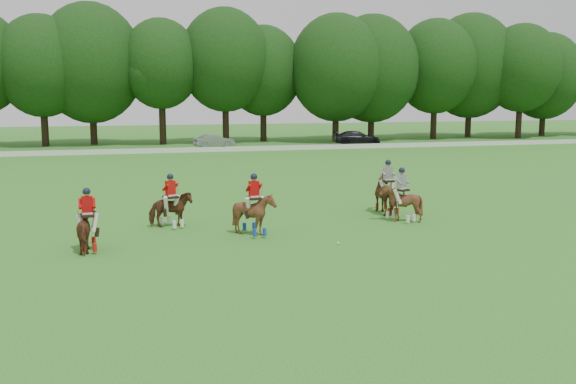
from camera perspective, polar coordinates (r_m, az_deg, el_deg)
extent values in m
plane|color=#2A7220|center=(21.16, -1.91, -5.62)|extent=(180.00, 180.00, 0.00)
cylinder|color=black|center=(68.90, -20.83, 5.75)|extent=(0.70, 0.70, 4.64)
ellipsoid|color=black|center=(68.89, -21.08, 10.42)|extent=(8.80, 8.80, 10.13)
cylinder|color=black|center=(69.61, -16.91, 5.83)|extent=(0.70, 0.70, 4.31)
ellipsoid|color=black|center=(69.60, -17.14, 10.90)|extent=(10.67, 10.67, 12.27)
cylinder|color=black|center=(68.18, -11.09, 6.38)|extent=(0.70, 0.70, 5.24)
ellipsoid|color=black|center=(68.20, -11.24, 11.12)|extent=(8.06, 8.06, 9.26)
cylinder|color=black|center=(69.19, -5.56, 6.51)|extent=(0.70, 0.70, 5.19)
ellipsoid|color=black|center=(69.22, -5.64, 11.61)|extent=(9.50, 9.50, 10.92)
cylinder|color=black|center=(71.40, -2.20, 6.33)|extent=(0.70, 0.70, 4.48)
ellipsoid|color=black|center=(71.38, -2.23, 10.72)|extent=(8.60, 8.60, 9.89)
cylinder|color=black|center=(70.75, 4.25, 6.18)|extent=(0.70, 0.70, 4.21)
ellipsoid|color=black|center=(70.74, 4.31, 10.96)|extent=(10.11, 10.11, 11.63)
cylinder|color=black|center=(73.68, 7.40, 6.18)|extent=(0.70, 0.70, 4.07)
ellipsoid|color=black|center=(73.66, 7.49, 10.82)|extent=(10.46, 10.46, 12.03)
cylinder|color=black|center=(77.18, 12.82, 6.42)|extent=(0.70, 0.70, 4.79)
ellipsoid|color=black|center=(77.19, 12.97, 10.83)|extent=(9.47, 9.47, 10.89)
cylinder|color=black|center=(81.18, 15.73, 6.29)|extent=(0.70, 0.70, 4.44)
ellipsoid|color=black|center=(81.19, 15.92, 10.73)|extent=(10.84, 10.84, 12.47)
cylinder|color=black|center=(81.08, 19.84, 6.25)|extent=(0.70, 0.70, 4.86)
ellipsoid|color=black|center=(81.09, 20.05, 10.33)|extent=(8.94, 8.94, 10.28)
cylinder|color=black|center=(86.69, 21.67, 5.96)|extent=(0.70, 0.70, 3.90)
ellipsoid|color=black|center=(86.65, 21.88, 9.54)|extent=(9.29, 9.29, 10.68)
cube|color=white|center=(58.38, -10.32, 3.67)|extent=(120.00, 0.10, 0.44)
imported|color=gray|center=(63.30, -6.57, 4.53)|extent=(4.14, 2.08, 1.30)
imported|color=black|center=(67.08, 6.16, 4.82)|extent=(5.11, 2.72, 1.41)
imported|color=#542816|center=(22.55, -17.33, -3.27)|extent=(0.87, 1.72, 1.42)
cube|color=black|center=(22.45, -17.39, -1.98)|extent=(0.47, 0.59, 0.08)
cylinder|color=tan|center=(22.46, -18.15, -2.22)|extent=(0.04, 0.21, 1.29)
imported|color=#542816|center=(25.74, -10.35, -1.57)|extent=(1.78, 1.69, 1.41)
cube|color=black|center=(25.65, -10.39, -0.43)|extent=(0.64, 0.70, 0.08)
cylinder|color=tan|center=(25.82, -9.81, -0.54)|extent=(0.12, 0.20, 1.29)
imported|color=#542816|center=(23.95, -3.03, -1.95)|extent=(1.48, 1.62, 1.62)
cube|color=black|center=(23.85, -3.04, -0.55)|extent=(0.51, 0.61, 0.08)
cylinder|color=tan|center=(23.96, -2.36, -0.70)|extent=(0.06, 0.21, 1.29)
imported|color=#542816|center=(28.56, 8.82, -0.23)|extent=(0.96, 2.01, 1.68)
cube|color=black|center=(28.47, 8.85, 1.00)|extent=(0.45, 0.57, 0.08)
cylinder|color=tan|center=(28.36, 8.30, 0.81)|extent=(0.04, 0.21, 1.29)
imported|color=#542816|center=(26.86, 10.01, -0.99)|extent=(1.69, 1.77, 1.54)
cube|color=black|center=(26.78, 10.04, 0.20)|extent=(0.62, 0.69, 0.08)
cylinder|color=tan|center=(26.57, 9.60, -0.03)|extent=(0.11, 0.21, 1.29)
sphere|color=white|center=(22.67, 4.48, -4.55)|extent=(0.09, 0.09, 0.09)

